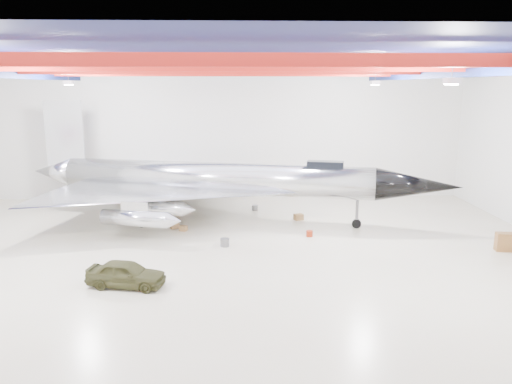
{
  "coord_description": "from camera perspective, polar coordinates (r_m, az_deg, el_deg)",
  "views": [
    {
      "loc": [
        0.86,
        -27.38,
        9.49
      ],
      "look_at": [
        1.97,
        2.0,
        3.22
      ],
      "focal_mm": 35.0,
      "sensor_mm": 36.0,
      "label": 1
    }
  ],
  "objects": [
    {
      "name": "floor",
      "position": [
        28.99,
        -3.77,
        -7.1
      ],
      "size": [
        40.0,
        40.0,
        0.0
      ],
      "primitive_type": "plane",
      "color": "beige",
      "rests_on": "ground"
    },
    {
      "name": "wall_back",
      "position": [
        42.58,
        -3.33,
        6.64
      ],
      "size": [
        40.0,
        0.0,
        40.0
      ],
      "primitive_type": "plane",
      "rotation": [
        1.57,
        0.0,
        0.0
      ],
      "color": "silver",
      "rests_on": "floor"
    },
    {
      "name": "ceiling",
      "position": [
        27.44,
        -4.1,
        15.16
      ],
      "size": [
        40.0,
        40.0,
        0.0
      ],
      "primitive_type": "plane",
      "rotation": [
        3.14,
        0.0,
        0.0
      ],
      "color": "#0A0F38",
      "rests_on": "wall_back"
    },
    {
      "name": "ceiling_structure",
      "position": [
        27.41,
        -4.08,
        13.75
      ],
      "size": [
        39.5,
        29.5,
        1.08
      ],
      "color": "maroon",
      "rests_on": "ceiling"
    },
    {
      "name": "jet_aircraft",
      "position": [
        35.53,
        -4.79,
        1.1
      ],
      "size": [
        30.6,
        21.48,
        8.47
      ],
      "rotation": [
        0.0,
        0.0,
        -0.25
      ],
      "color": "silver",
      "rests_on": "floor"
    },
    {
      "name": "jeep",
      "position": [
        25.08,
        -14.63,
        -9.03
      ],
      "size": [
        4.0,
        2.22,
        1.29
      ],
      "primitive_type": "imported",
      "rotation": [
        0.0,
        0.0,
        1.38
      ],
      "color": "#38381C",
      "rests_on": "floor"
    },
    {
      "name": "desk",
      "position": [
        32.77,
        26.7,
        -5.13
      ],
      "size": [
        1.27,
        0.78,
        1.09
      ],
      "primitive_type": "cube",
      "rotation": [
        0.0,
        0.0,
        -0.16
      ],
      "color": "brown",
      "rests_on": "floor"
    },
    {
      "name": "crate_ply",
      "position": [
        33.75,
        -8.32,
        -4.13
      ],
      "size": [
        0.58,
        0.53,
        0.34
      ],
      "primitive_type": "cube",
      "rotation": [
        0.0,
        0.0,
        -0.34
      ],
      "color": "olive",
      "rests_on": "floor"
    },
    {
      "name": "toolbox_red",
      "position": [
        38.28,
        -8.14,
        -2.23
      ],
      "size": [
        0.45,
        0.4,
        0.27
      ],
      "primitive_type": "cube",
      "rotation": [
        0.0,
        0.0,
        -0.25
      ],
      "color": "maroon",
      "rests_on": "floor"
    },
    {
      "name": "engine_drum",
      "position": [
        30.28,
        -3.58,
        -5.77
      ],
      "size": [
        0.69,
        0.69,
        0.49
      ],
      "primitive_type": "cylinder",
      "rotation": [
        0.0,
        0.0,
        -0.35
      ],
      "color": "#59595B",
      "rests_on": "floor"
    },
    {
      "name": "parts_bin",
      "position": [
        36.18,
        4.89,
        -2.86
      ],
      "size": [
        0.75,
        0.67,
        0.43
      ],
      "primitive_type": "cube",
      "rotation": [
        0.0,
        0.0,
        0.33
      ],
      "color": "olive",
      "rests_on": "floor"
    },
    {
      "name": "crate_small",
      "position": [
        35.79,
        -13.88,
        -3.47
      ],
      "size": [
        0.46,
        0.4,
        0.28
      ],
      "primitive_type": "cube",
      "rotation": [
        0.0,
        0.0,
        0.23
      ],
      "color": "#59595B",
      "rests_on": "floor"
    },
    {
      "name": "tool_chest",
      "position": [
        32.34,
        6.13,
        -4.74
      ],
      "size": [
        0.5,
        0.5,
        0.38
      ],
      "primitive_type": "cylinder",
      "rotation": [
        0.0,
        0.0,
        -0.21
      ],
      "color": "maroon",
      "rests_on": "floor"
    },
    {
      "name": "oil_barrel",
      "position": [
        34.39,
        -9.28,
        -3.81
      ],
      "size": [
        0.69,
        0.64,
        0.39
      ],
      "primitive_type": "cube",
      "rotation": [
        0.0,
        0.0,
        0.43
      ],
      "color": "olive",
      "rests_on": "floor"
    },
    {
      "name": "spares_box",
      "position": [
        38.78,
        -0.13,
        -1.82
      ],
      "size": [
        0.59,
        0.59,
        0.41
      ],
      "primitive_type": "cylinder",
      "rotation": [
        0.0,
        0.0,
        0.36
      ],
      "color": "#59595B",
      "rests_on": "floor"
    }
  ]
}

